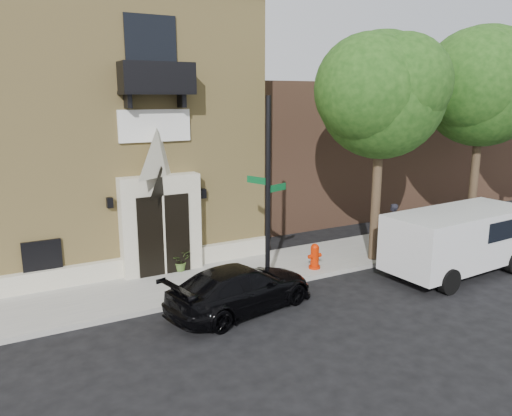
{
  "coord_description": "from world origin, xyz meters",
  "views": [
    {
      "loc": [
        -5.73,
        -12.46,
        5.82
      ],
      "look_at": [
        2.1,
        2.0,
        2.1
      ],
      "focal_mm": 35.0,
      "sensor_mm": 36.0,
      "label": 1
    }
  ],
  "objects": [
    {
      "name": "sidewalk",
      "position": [
        1.0,
        1.5,
        0.07
      ],
      "size": [
        42.0,
        3.0,
        0.15
      ],
      "primitive_type": "cube",
      "color": "gray",
      "rests_on": "ground"
    },
    {
      "name": "street_tree_mid",
      "position": [
        11.03,
        0.35,
        6.2
      ],
      "size": [
        5.21,
        4.64,
        8.25
      ],
      "color": "#38281C",
      "rests_on": "sidewalk"
    },
    {
      "name": "church",
      "position": [
        -2.99,
        7.95,
        4.63
      ],
      "size": [
        12.2,
        11.01,
        9.3
      ],
      "color": "tan",
      "rests_on": "ground"
    },
    {
      "name": "planter",
      "position": [
        -0.46,
        2.52,
        0.49
      ],
      "size": [
        0.65,
        0.57,
        0.69
      ],
      "primitive_type": "imported",
      "rotation": [
        0.0,
        0.0,
        0.06
      ],
      "color": "#486829",
      "rests_on": "sidewalk"
    },
    {
      "name": "fire_hydrant",
      "position": [
        3.57,
        0.59,
        0.57
      ],
      "size": [
        0.49,
        0.39,
        0.86
      ],
      "color": "#B92001",
      "rests_on": "sidewalk"
    },
    {
      "name": "ground",
      "position": [
        0.0,
        0.0,
        0.0
      ],
      "size": [
        120.0,
        120.0,
        0.0
      ],
      "primitive_type": "plane",
      "color": "black",
      "rests_on": "ground"
    },
    {
      "name": "pedestrian_near",
      "position": [
        7.61,
        1.26,
        0.99
      ],
      "size": [
        0.73,
        0.69,
        1.67
      ],
      "primitive_type": "imported",
      "rotation": [
        0.0,
        0.0,
        3.82
      ],
      "color": "black",
      "rests_on": "sidewalk"
    },
    {
      "name": "street_tree_left",
      "position": [
        6.03,
        0.35,
        5.87
      ],
      "size": [
        4.97,
        4.38,
        7.77
      ],
      "color": "#38281C",
      "rests_on": "sidewalk"
    },
    {
      "name": "street_sign",
      "position": [
        1.54,
        0.23,
        3.01
      ],
      "size": [
        1.08,
        0.86,
        5.68
      ],
      "rotation": [
        0.0,
        0.0,
        0.34
      ],
      "color": "black",
      "rests_on": "sidewalk"
    },
    {
      "name": "neighbour_building",
      "position": [
        12.0,
        9.0,
        3.2
      ],
      "size": [
        18.0,
        8.0,
        6.4
      ],
      "primitive_type": "cube",
      "color": "brown",
      "rests_on": "ground"
    },
    {
      "name": "cargo_van",
      "position": [
        7.85,
        -1.75,
        1.2
      ],
      "size": [
        5.43,
        2.53,
        2.16
      ],
      "rotation": [
        0.0,
        0.0,
        0.07
      ],
      "color": "silver",
      "rests_on": "ground"
    },
    {
      "name": "black_sedan",
      "position": [
        0.05,
        -0.92,
        0.64
      ],
      "size": [
        4.7,
        2.7,
        1.28
      ],
      "primitive_type": "imported",
      "rotation": [
        0.0,
        0.0,
        1.79
      ],
      "color": "black",
      "rests_on": "ground"
    },
    {
      "name": "dumpster",
      "position": [
        7.96,
        0.66,
        0.72
      ],
      "size": [
        1.96,
        1.54,
        1.13
      ],
      "rotation": [
        0.0,
        0.0,
        -0.38
      ],
      "color": "#0E3319",
      "rests_on": "sidewalk"
    }
  ]
}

